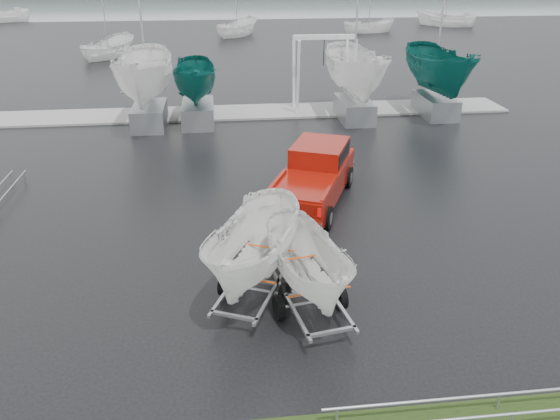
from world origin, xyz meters
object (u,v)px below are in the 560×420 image
object	(u,v)px
pickup_truck	(315,174)
boat_hoist	(323,62)
trailer_parked	(310,219)
trailer_hitched	(255,196)

from	to	relation	value
pickup_truck	boat_hoist	bearing A→B (deg)	101.54
pickup_truck	trailer_parked	xyz separation A→B (m)	(-1.31, -6.56, 1.50)
pickup_truck	trailer_parked	distance (m)	6.86
pickup_truck	trailer_hitched	bearing A→B (deg)	-90.00
trailer_hitched	trailer_parked	distance (m)	1.45
trailer_hitched	pickup_truck	bearing A→B (deg)	90.00
trailer_parked	boat_hoist	distance (m)	18.94
trailer_hitched	trailer_parked	xyz separation A→B (m)	(1.22, -0.73, -0.31)
trailer_parked	boat_hoist	size ratio (longest dim) A/B	1.11
trailer_parked	boat_hoist	xyz separation A→B (m)	(3.83, 18.55, 0.17)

